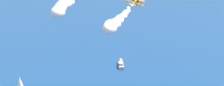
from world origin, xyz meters
TOP-DOWN VIEW (x-y plane):
  - sailboat_ahead at (-42.63, -7.54)m, footprint 4.98×8.62m
  - motorboat_outer_ring_a at (-15.83, 42.76)m, footprint 7.13×10.24m
  - smoke_trail_lead at (-4.73, -25.90)m, footprint 8.58×30.10m
  - biplane_wingman at (9.05, 0.08)m, footprint 7.52×6.98m
  - smoke_trail_wingman at (13.08, -24.91)m, footprint 8.01×30.20m

SIDE VIEW (x-z plane):
  - motorboat_outer_ring_a at x=-15.83m, z-range -0.68..2.28m
  - sailboat_ahead at x=-42.63m, z-range -0.48..10.45m
  - smoke_trail_wingman at x=13.08m, z-range 45.97..50.76m
  - biplane_wingman at x=9.05m, z-range 46.66..50.34m
  - smoke_trail_lead at x=-4.73m, z-range 49.44..54.26m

